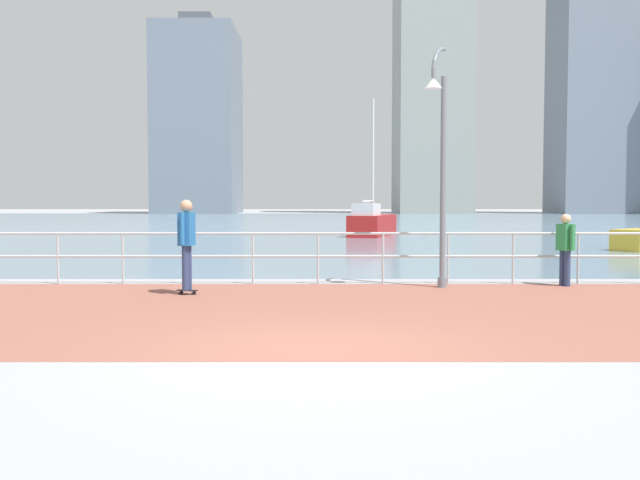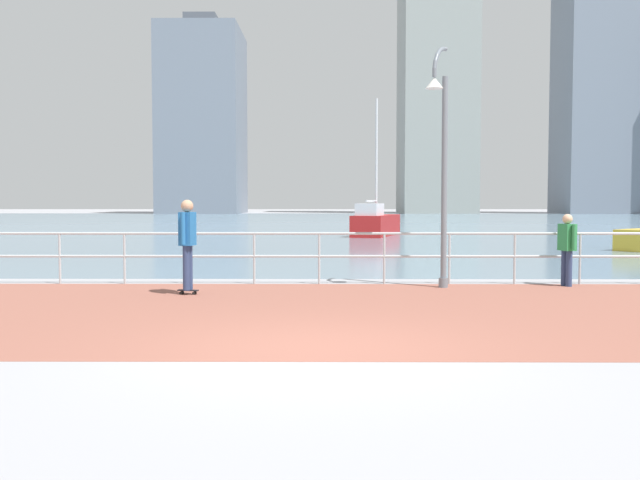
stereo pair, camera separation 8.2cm
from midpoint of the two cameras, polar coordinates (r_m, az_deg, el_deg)
name	(u,v)px [view 1 (the left image)]	position (r m, az deg, el deg)	size (l,w,h in m)	color
ground	(320,227)	(48.56, -0.07, 1.01)	(220.00, 220.00, 0.00)	#9E9EA3
brick_paving	(318,310)	(11.73, -0.38, -5.63)	(28.00, 7.48, 0.01)	#935647
harbor_water	(320,222)	(60.35, -0.05, 1.42)	(180.00, 88.00, 0.00)	#6B899E
waterfront_railing	(318,248)	(15.36, -0.28, -0.67)	(25.25, 0.06, 1.12)	#B2BCC1
lamppost	(440,155)	(14.81, 9.42, 6.69)	(0.56, 0.74, 4.92)	slate
skateboarder	(187,237)	(13.85, -10.73, 0.21)	(0.41, 0.56, 1.81)	black
bystander	(566,244)	(15.85, 18.86, -0.32)	(0.33, 0.55, 1.52)	navy
sailboat_gray	(372,223)	(36.83, 4.13, 1.37)	(2.92, 5.24, 7.04)	#B21E1E
tower_glass	(433,53)	(110.29, 8.94, 14.49)	(10.57, 12.38, 48.90)	#939993
tower_steel	(199,121)	(108.14, -9.66, 9.31)	(11.47, 14.76, 28.72)	slate
tower_concrete	(597,83)	(113.46, 21.22, 11.61)	(12.05, 10.31, 39.56)	slate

